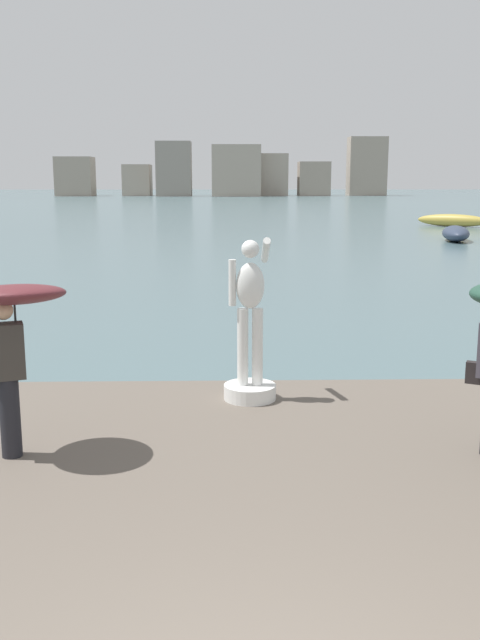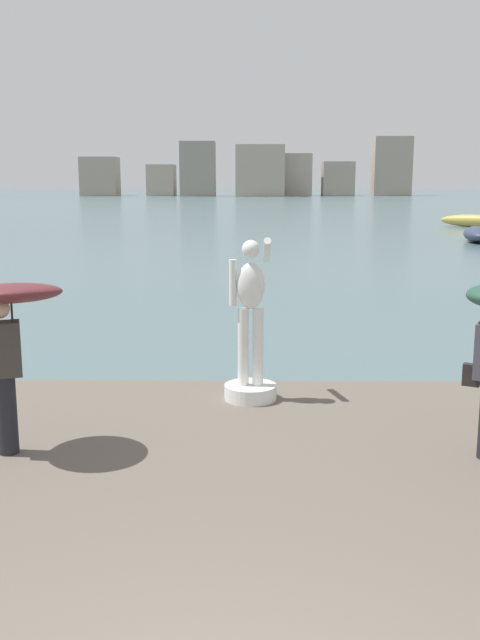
{
  "view_description": "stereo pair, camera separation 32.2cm",
  "coord_description": "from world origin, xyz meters",
  "px_view_note": "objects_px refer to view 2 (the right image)",
  "views": [
    {
      "loc": [
        -0.22,
        -2.8,
        3.38
      ],
      "look_at": [
        0.0,
        6.37,
        1.55
      ],
      "focal_mm": 39.79,
      "sensor_mm": 36.0,
      "label": 1
    },
    {
      "loc": [
        0.1,
        -2.8,
        3.38
      ],
      "look_at": [
        0.0,
        6.37,
        1.55
      ],
      "focal_mm": 39.79,
      "sensor_mm": 36.0,
      "label": 2
    }
  ],
  "objects_px": {
    "onlooker_left": "(9,317)",
    "boat_leftward": "(477,234)",
    "boat_far": "(476,221)",
    "statue_white_figure": "(251,342)"
  },
  "relations": [
    {
      "from": "onlooker_left",
      "to": "boat_leftward",
      "type": "bearing_deg",
      "value": 64.47
    },
    {
      "from": "onlooker_left",
      "to": "boat_leftward",
      "type": "distance_m",
      "value": 35.2
    },
    {
      "from": "onlooker_left",
      "to": "boat_far",
      "type": "bearing_deg",
      "value": 66.71
    },
    {
      "from": "boat_far",
      "to": "boat_leftward",
      "type": "xyz_separation_m",
      "value": [
        -3.73,
        -12.15,
        -0.02
      ]
    },
    {
      "from": "onlooker_left",
      "to": "boat_far",
      "type": "distance_m",
      "value": 47.79
    },
    {
      "from": "boat_leftward",
      "to": "onlooker_left",
      "type": "bearing_deg",
      "value": -115.53
    },
    {
      "from": "boat_far",
      "to": "statue_white_figure",
      "type": "bearing_deg",
      "value": -111.22
    },
    {
      "from": "statue_white_figure",
      "to": "boat_far",
      "type": "xyz_separation_m",
      "value": [
        16.28,
        41.93,
        -0.76
      ]
    },
    {
      "from": "statue_white_figure",
      "to": "onlooker_left",
      "type": "height_order",
      "value": "statue_white_figure"
    },
    {
      "from": "boat_far",
      "to": "boat_leftward",
      "type": "bearing_deg",
      "value": -107.08
    }
  ]
}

